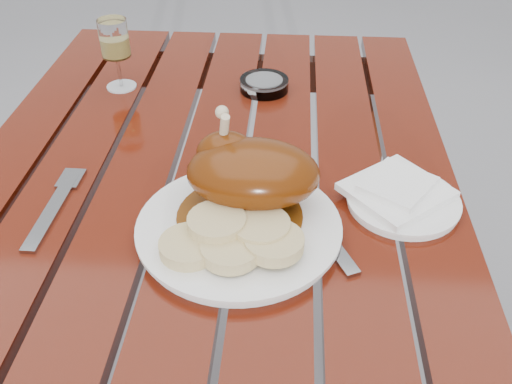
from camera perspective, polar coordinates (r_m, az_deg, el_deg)
table at (r=1.19m, az=-3.87°, el=-13.09°), size 0.80×1.20×0.75m
dinner_plate at (r=0.81m, az=-1.72°, el=-3.69°), size 0.30×0.30×0.02m
roast_duck at (r=0.81m, az=-0.75°, el=1.94°), size 0.20×0.19×0.14m
bread_dumplings at (r=0.75m, az=-2.19°, el=-4.57°), size 0.19×0.12×0.03m
wine_glass at (r=1.19m, az=-13.76°, el=13.19°), size 0.07×0.07×0.14m
side_plate at (r=0.89m, az=14.48°, el=-0.94°), size 0.22×0.22×0.01m
napkin at (r=0.88m, az=13.88°, el=0.13°), size 0.19×0.18×0.01m
ashtray at (r=1.18m, az=0.82°, el=10.71°), size 0.13×0.13×0.02m
fork at (r=0.90m, az=-19.73°, el=-1.77°), size 0.03×0.18×0.01m
knife at (r=0.83m, az=6.18°, el=-3.30°), size 0.11×0.20×0.01m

